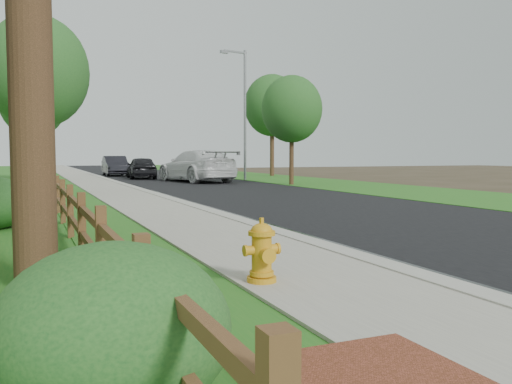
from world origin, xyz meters
name	(u,v)px	position (x,y,z in m)	size (l,w,h in m)	color
road	(162,178)	(4.60, 35.00, 0.01)	(8.00, 90.00, 0.02)	black
curb	(102,178)	(0.40, 35.00, 0.06)	(0.40, 90.00, 0.12)	gray
wet_gutter	(107,178)	(0.75, 35.00, 0.02)	(0.50, 90.00, 0.00)	black
sidewalk	(82,178)	(-0.90, 35.00, 0.05)	(2.20, 90.00, 0.10)	gray
grass_strip	(52,179)	(-2.80, 35.00, 0.03)	(1.60, 90.00, 0.06)	#1E611B
verge_far	(250,176)	(11.50, 35.00, 0.02)	(6.00, 90.00, 0.04)	#1E611B
ranch_fence	(75,215)	(-3.60, 6.40, 0.62)	(0.12, 16.92, 1.10)	#452917
fire_hydrant	(262,252)	(-1.70, 2.48, 0.47)	(0.52, 0.42, 0.81)	#C67917
white_suv	(196,166)	(5.15, 28.12, 0.98)	(2.68, 6.60, 1.92)	silver
dark_car_mid	(142,167)	(2.94, 33.79, 0.78)	(1.80, 4.47, 1.52)	black
dark_car_far	(115,166)	(2.00, 39.50, 0.79)	(1.63, 4.69, 1.54)	black
streetlight	(243,107)	(8.55, 28.96, 4.72)	(1.91, 0.59, 8.34)	gray
shrub_a	(113,331)	(-3.90, -0.18, 0.57)	(1.52, 1.52, 1.14)	#1A4A1D
tree_near_left	(37,72)	(-3.90, 19.72, 4.95)	(4.06, 4.06, 7.19)	#382617
tree_near_right	(292,109)	(9.00, 22.90, 4.14)	(3.32, 3.32, 5.98)	#382617
tree_mid_left	(33,102)	(-3.90, 32.78, 4.93)	(3.99, 3.99, 7.14)	#382617
tree_mid_right	(272,106)	(13.00, 34.15, 5.39)	(4.28, 4.28, 7.77)	#382617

